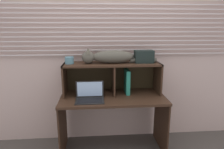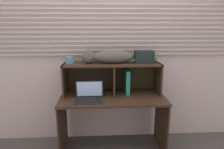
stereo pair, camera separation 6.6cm
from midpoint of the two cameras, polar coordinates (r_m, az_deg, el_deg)
name	(u,v)px [view 1 (the left image)]	position (r m, az deg, el deg)	size (l,w,h in m)	color
back_panel_with_blinds	(111,51)	(2.75, -1.08, 6.66)	(4.40, 0.08, 2.50)	beige
desk	(113,108)	(2.59, -0.50, -9.31)	(1.29, 0.63, 0.74)	#3A2518
hutch_shelf_unit	(112,72)	(2.60, -0.73, 0.83)	(1.22, 0.35, 0.40)	#3A2518
cat	(110,57)	(2.53, -1.35, 5.00)	(0.94, 0.18, 0.19)	#504D43
laptop	(90,96)	(2.42, -7.06, -6.15)	(0.33, 0.23, 0.21)	black
binder_upright	(127,81)	(2.62, 3.52, -1.91)	(0.05, 0.24, 0.31)	#25836D
book_stack	(85,91)	(2.63, -8.22, -4.59)	(0.18, 0.21, 0.08)	gray
small_basket	(69,60)	(2.56, -12.66, 3.91)	(0.11, 0.11, 0.09)	slate
storage_box	(144,57)	(2.60, 8.27, 5.03)	(0.23, 0.15, 0.16)	black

